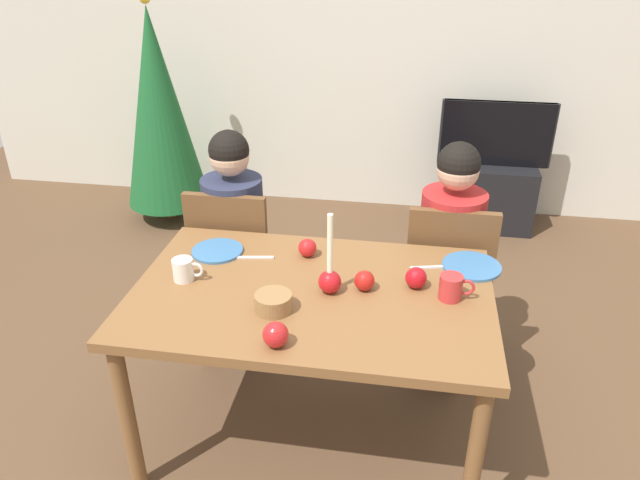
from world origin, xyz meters
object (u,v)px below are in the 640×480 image
dining_table (312,309)px  chair_right (447,276)px  plate_left (217,251)px  apple_by_right_mug (307,248)px  bowl_walnuts (273,302)px  tv (496,134)px  tv_stand (488,195)px  mug_right (452,287)px  person_right_child (448,262)px  christmas_tree (159,109)px  apple_near_candle (416,278)px  mug_left (184,269)px  apple_by_left_plate (364,281)px  candle_centerpiece (330,277)px  apple_far_edge (276,335)px  plate_right (472,266)px  chair_left (235,258)px  person_left_child (236,245)px

dining_table → chair_right: chair_right is taller
plate_left → apple_by_right_mug: size_ratio=2.80×
bowl_walnuts → apple_by_right_mug: apple_by_right_mug is taller
tv → apple_by_right_mug: bearing=-115.9°
tv_stand → mug_right: (-0.39, -2.27, 0.56)m
person_right_child → christmas_tree: bearing=145.4°
dining_table → apple_near_candle: (0.40, 0.09, 0.13)m
tv_stand → christmas_tree: size_ratio=0.39×
mug_left → mug_right: 1.05m
apple_by_left_plate → apple_by_right_mug: (-0.27, 0.23, -0.00)m
candle_centerpiece → apple_near_candle: 0.34m
mug_left → mug_right: size_ratio=0.94×
tv_stand → mug_left: mug_left is taller
dining_table → person_right_child: person_right_child is taller
apple_far_edge → plate_right: bearing=43.1°
chair_left → person_left_child: bearing=90.0°
person_left_child → plate_left: (0.05, -0.40, 0.19)m
chair_left → apple_by_left_plate: chair_left is taller
candle_centerpiece → mug_right: size_ratio=2.48×
christmas_tree → mug_left: size_ratio=12.95×
plate_right → apple_near_candle: apple_near_candle is taller
bowl_walnuts → apple_by_right_mug: size_ratio=1.75×
mug_right → bowl_walnuts: (-0.65, -0.18, -0.02)m
tv_stand → mug_right: bearing=-99.7°
person_right_child → mug_right: person_right_child is taller
person_right_child → tv_stand: person_right_child is taller
mug_right → candle_centerpiece: bearing=-176.4°
candle_centerpiece → mug_left: (-0.59, -0.00, -0.02)m
mug_left → apple_by_right_mug: size_ratio=1.59×
christmas_tree → mug_right: 2.84m
plate_right → apple_far_edge: (-0.68, -0.64, 0.04)m
dining_table → chair_left: bearing=129.9°
christmas_tree → apple_near_candle: (1.87, -1.95, -0.05)m
person_left_child → bowl_walnuts: (0.39, -0.79, 0.21)m
tv_stand → plate_left: plate_left is taller
candle_centerpiece → mug_left: candle_centerpiece is taller
tv → apple_by_right_mug: tv is taller
chair_left → christmas_tree: 1.76m
person_left_child → tv: 2.19m
apple_near_candle → person_left_child: bearing=148.9°
tv → mug_right: tv is taller
chair_left → apple_near_candle: size_ratio=10.57×
christmas_tree → chair_right: bearing=-35.3°
person_right_child → christmas_tree: christmas_tree is taller
tv → person_left_child: bearing=-130.7°
apple_far_edge → christmas_tree: bearing=120.6°
plate_left → apple_by_left_plate: apple_by_left_plate is taller
chair_left → person_right_child: size_ratio=0.77×
tv → mug_right: 2.30m
candle_centerpiece → mug_left: bearing=-179.8°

